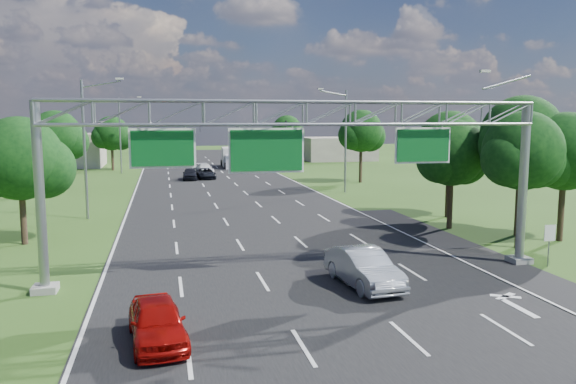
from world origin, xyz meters
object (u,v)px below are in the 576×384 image
object	(u,v)px
traffic_signal	(261,134)
box_truck	(230,158)
regulatory_sign	(550,237)
silver_sedan	(363,268)
sign_gantry	(306,127)
red_coupe	(157,321)

from	to	relation	value
traffic_signal	box_truck	size ratio (longest dim) A/B	1.56
regulatory_sign	silver_sedan	xyz separation A→B (m)	(-10.02, -1.05, -0.69)
sign_gantry	silver_sedan	size ratio (longest dim) A/B	4.73
sign_gantry	regulatory_sign	world-z (taller)	sign_gantry
sign_gantry	box_truck	distance (m)	59.92
regulatory_sign	traffic_signal	size ratio (longest dim) A/B	0.17
sign_gantry	red_coupe	world-z (taller)	sign_gantry
traffic_signal	red_coupe	world-z (taller)	traffic_signal
red_coupe	silver_sedan	distance (m)	9.80
silver_sedan	box_truck	bearing A→B (deg)	82.41
red_coupe	silver_sedan	size ratio (longest dim) A/B	0.85
silver_sedan	box_truck	size ratio (longest dim) A/B	0.64
sign_gantry	silver_sedan	bearing A→B (deg)	-45.23
traffic_signal	silver_sedan	bearing A→B (deg)	-95.29
regulatory_sign	red_coupe	world-z (taller)	regulatory_sign
traffic_signal	red_coupe	distance (m)	61.29
box_truck	red_coupe	bearing A→B (deg)	-95.27
sign_gantry	box_truck	xyz separation A→B (m)	(3.52, 59.56, -5.49)
sign_gantry	traffic_signal	xyz separation A→B (m)	(7.15, 53.00, -1.72)
silver_sedan	red_coupe	bearing A→B (deg)	-159.04
sign_gantry	red_coupe	distance (m)	11.19
sign_gantry	traffic_signal	world-z (taller)	sign_gantry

